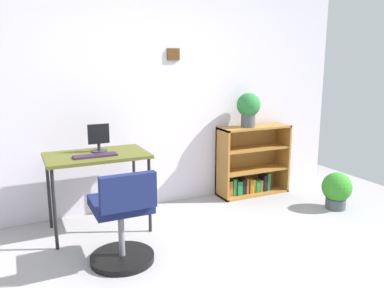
# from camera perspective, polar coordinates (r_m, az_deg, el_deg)

# --- Properties ---
(wall_back) EXTENTS (5.20, 0.12, 2.48)m
(wall_back) POSITION_cam_1_polar(r_m,az_deg,el_deg) (4.23, -8.39, 7.09)
(wall_back) COLOR silver
(wall_back) RESTS_ON ground_plane
(desk) EXTENTS (0.93, 0.57, 0.75)m
(desk) POSITION_cam_1_polar(r_m,az_deg,el_deg) (3.72, -13.86, -2.44)
(desk) COLOR #50531D
(desk) RESTS_ON ground_plane
(monitor) EXTENTS (0.20, 0.15, 0.27)m
(monitor) POSITION_cam_1_polar(r_m,az_deg,el_deg) (3.76, -13.62, 0.80)
(monitor) COLOR #262628
(monitor) RESTS_ON desk
(keyboard) EXTENTS (0.39, 0.12, 0.02)m
(keyboard) POSITION_cam_1_polar(r_m,az_deg,el_deg) (3.60, -14.10, -1.68)
(keyboard) COLOR #301D37
(keyboard) RESTS_ON desk
(office_chair) EXTENTS (0.52, 0.54, 0.80)m
(office_chair) POSITION_cam_1_polar(r_m,az_deg,el_deg) (3.15, -10.21, -11.31)
(office_chair) COLOR black
(office_chair) RESTS_ON ground_plane
(bookshelf_low) EXTENTS (0.89, 0.30, 0.84)m
(bookshelf_low) POSITION_cam_1_polar(r_m,az_deg,el_deg) (4.80, 8.65, -2.90)
(bookshelf_low) COLOR #A16B2D
(bookshelf_low) RESTS_ON ground_plane
(potted_plant_on_shelf) EXTENTS (0.28, 0.28, 0.40)m
(potted_plant_on_shelf) POSITION_cam_1_polar(r_m,az_deg,el_deg) (4.57, 8.34, 5.36)
(potted_plant_on_shelf) COLOR #474C51
(potted_plant_on_shelf) RESTS_ON bookshelf_low
(potted_plant_floor) EXTENTS (0.32, 0.32, 0.41)m
(potted_plant_floor) POSITION_cam_1_polar(r_m,az_deg,el_deg) (4.57, 20.58, -6.29)
(potted_plant_floor) COLOR #474C51
(potted_plant_floor) RESTS_ON ground_plane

